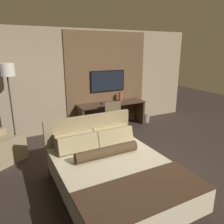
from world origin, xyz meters
name	(u,v)px	position (x,y,z in m)	size (l,w,h in m)	color
ground_plane	(131,167)	(0.00, 0.00, 0.00)	(16.00, 16.00, 0.00)	#332823
wall_back_tv_panel	(86,80)	(0.11, 2.59, 1.40)	(7.20, 0.09, 2.80)	tan
bed	(114,176)	(-0.70, -0.59, 0.34)	(1.70, 2.22, 1.07)	#33281E
desk	(111,110)	(0.75, 2.29, 0.51)	(2.03, 0.56, 0.74)	#422D1E
tv	(108,81)	(0.75, 2.52, 1.35)	(1.10, 0.04, 0.62)	black
desk_chair	(114,116)	(0.47, 1.62, 0.56)	(0.56, 0.56, 0.92)	brown
floor_lamp	(7,77)	(-1.94, 2.11, 1.67)	(0.34, 0.34, 1.97)	#282623
vase_tall	(121,96)	(1.11, 2.37, 0.88)	(0.11, 0.11, 0.27)	#B2563D
book	(105,103)	(0.52, 2.25, 0.76)	(0.22, 0.15, 0.03)	#332D28
waste_bin	(146,118)	(1.93, 2.15, 0.14)	(0.22, 0.22, 0.28)	gray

